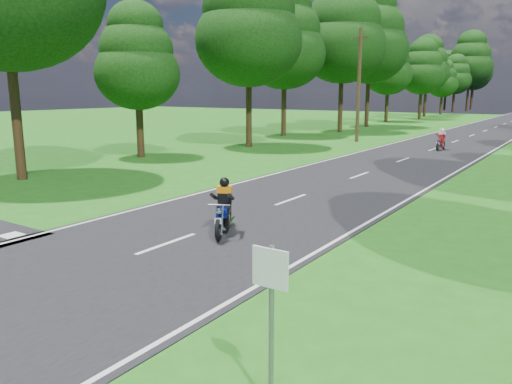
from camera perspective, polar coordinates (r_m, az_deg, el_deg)
The scene contains 7 objects.
ground at distance 11.06m, azimuth -17.43°, elevation -8.32°, with size 160.00×160.00×0.00m, color #205F15.
main_road at distance 57.11m, azimuth 25.73°, elevation 6.71°, with size 7.00×140.00×0.02m, color black.
road_markings at distance 55.28m, azimuth 25.30°, elevation 6.64°, with size 7.40×140.00×0.01m.
telegraph_pole at distance 37.23m, azimuth 11.67°, elevation 11.91°, with size 1.20×0.26×8.00m.
road_sign at distance 5.66m, azimuth 1.70°, elevation -12.52°, with size 0.45×0.07×2.00m.
rider_near_blue at distance 12.84m, azimuth -3.74°, elevation -1.61°, with size 0.58×1.73×1.44m, color navy, non-canonical shape.
rider_far_red at distance 33.29m, azimuth 20.39°, elevation 5.68°, with size 0.54×1.61×1.34m, color maroon, non-canonical shape.
Camera 1 is at (8.25, -6.39, 3.65)m, focal length 35.00 mm.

